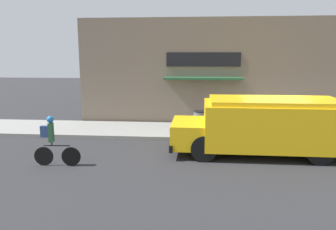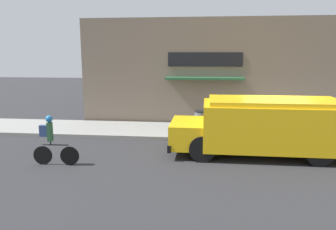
# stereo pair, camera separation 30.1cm
# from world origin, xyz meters

# --- Properties ---
(ground_plane) EXTENTS (70.00, 70.00, 0.00)m
(ground_plane) POSITION_xyz_m (0.00, 0.00, 0.00)
(ground_plane) COLOR #2B2B2D
(sidewalk) EXTENTS (28.00, 2.98, 0.14)m
(sidewalk) POSITION_xyz_m (0.00, 1.49, 0.07)
(sidewalk) COLOR gray
(sidewalk) RESTS_ON ground_plane
(storefront) EXTENTS (17.89, 0.86, 5.22)m
(storefront) POSITION_xyz_m (-0.06, 3.19, 2.61)
(storefront) COLOR #756656
(storefront) RESTS_ON ground_plane
(school_bus) EXTENTS (5.94, 2.83, 1.97)m
(school_bus) POSITION_xyz_m (-0.73, -1.54, 1.06)
(school_bus) COLOR yellow
(school_bus) RESTS_ON ground_plane
(cyclist) EXTENTS (1.48, 0.22, 1.60)m
(cyclist) POSITION_xyz_m (-7.56, -3.38, 0.81)
(cyclist) COLOR black
(cyclist) RESTS_ON ground_plane
(trash_bin) EXTENTS (0.62, 0.62, 0.84)m
(trash_bin) POSITION_xyz_m (-2.90, 1.60, 0.56)
(trash_bin) COLOR slate
(trash_bin) RESTS_ON sidewalk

